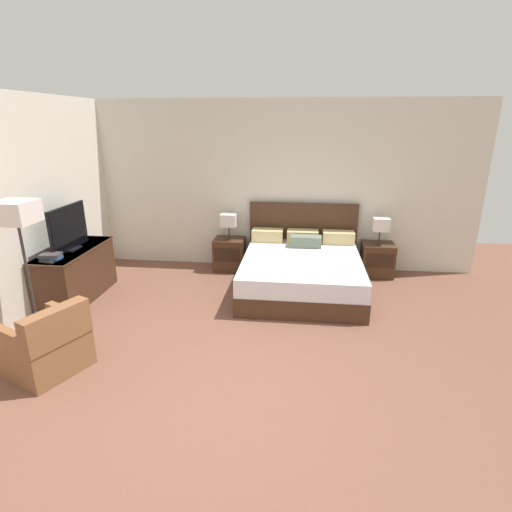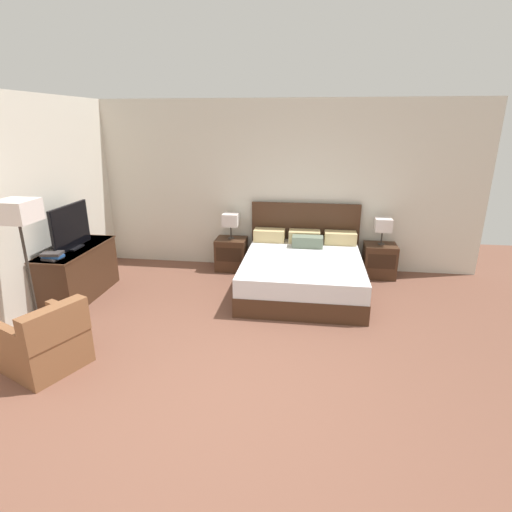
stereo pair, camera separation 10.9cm
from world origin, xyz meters
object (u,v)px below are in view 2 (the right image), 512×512
Objects in this scene: table_lamp_right at (383,225)px; dresser at (78,272)px; tv at (71,228)px; nightstand_left at (231,254)px; book_small_top at (52,254)px; book_red_cover at (53,258)px; armchair_by_window at (46,344)px; book_blue_cover at (53,256)px; bed at (302,271)px; table_lamp_left at (231,220)px; nightstand_right at (379,260)px; floor_lamp at (19,220)px.

dresser is (-4.52, -1.46, -0.50)m from table_lamp_right.
tv is at bearing -84.09° from dresser.
book_small_top is (-1.99, -1.97, 0.56)m from nightstand_left.
tv is 3.51× the size of book_small_top.
table_lamp_right reaches higher than book_red_cover.
table_lamp_right is 0.32× the size of dresser.
tv is at bearing -161.84° from table_lamp_right.
book_red_cover reaches higher than nightstand_left.
table_lamp_right is 1.79× the size of book_small_top.
dresser is at bearing 110.95° from armchair_by_window.
book_blue_cover is at bearing 118.08° from armchair_by_window.
bed reaches higher than table_lamp_right.
nightstand_left is 0.64× the size of tv.
table_lamp_left reaches higher than nightstand_left.
nightstand_right is 2.65× the size of book_red_cover.
dresser is at bearing -167.41° from bed.
tv is 3.38× the size of book_blue_cover.
bed is 3.52m from book_small_top.
floor_lamp reaches higher than tv.
book_red_cover is at bearing -135.40° from table_lamp_left.
book_small_top is at bearing -89.42° from dresser.
bed is 3.58m from armchair_by_window.
table_lamp_left is 3.27m from floor_lamp.
nightstand_left is 2.85m from book_blue_cover.
bed reaches higher than book_small_top.
table_lamp_left is at bearing 67.49° from armchair_by_window.
tv reaches higher than table_lamp_left.
table_lamp_left is 1.72× the size of book_blue_cover.
floor_lamp reaches higher than bed.
book_red_cover is at bearing -156.46° from nightstand_right.
armchair_by_window is at bearing -69.05° from dresser.
dresser is 0.64m from book_red_cover.
dresser reaches higher than nightstand_right.
bed is 1.57m from table_lamp_left.
bed is 1.57m from table_lamp_right.
bed is at bearing 13.02° from tv.
nightstand_right is 2.59m from table_lamp_left.
floor_lamp is (0.16, -0.68, 0.62)m from book_small_top.
book_small_top reaches higher than book_blue_cover.
dresser is at bearing -162.13° from table_lamp_right.
nightstand_right is at bearing -90.00° from table_lamp_right.
book_small_top reaches higher than nightstand_right.
bed reaches higher than book_blue_cover.
table_lamp_left reaches higher than book_blue_cover.
book_small_top is at bearing 118.27° from armchair_by_window.
book_small_top is at bearing -89.69° from tv.
nightstand_right is 0.64× the size of tv.
tv reaches higher than table_lamp_right.
nightstand_right is at bearing 17.85° from dresser.
book_small_top is at bearing 103.53° from floor_lamp.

